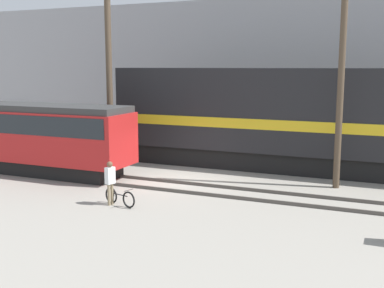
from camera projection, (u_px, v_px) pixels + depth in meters
ground_plane at (177, 180)px, 22.25m from camera, size 120.00×120.00×0.00m
track_near at (165, 185)px, 21.07m from camera, size 60.00×1.50×0.14m
track_far at (210, 162)px, 26.09m from camera, size 60.00×1.51×0.14m
building_backdrop at (259, 73)px, 33.88m from camera, size 49.59×6.00×9.52m
freight_locomotive at (302, 118)px, 23.79m from camera, size 19.28×3.04×5.73m
streetcar at (24, 133)px, 23.78m from camera, size 11.46×2.54×3.40m
bicycle at (120, 197)px, 18.16m from camera, size 1.55×0.58×0.69m
person at (110, 179)px, 18.15m from camera, size 0.31×0.41×1.69m
utility_pole_center at (109, 77)px, 24.59m from camera, size 0.32×0.32×9.38m
utility_pole_right at (341, 74)px, 20.12m from camera, size 0.28×0.28×9.82m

